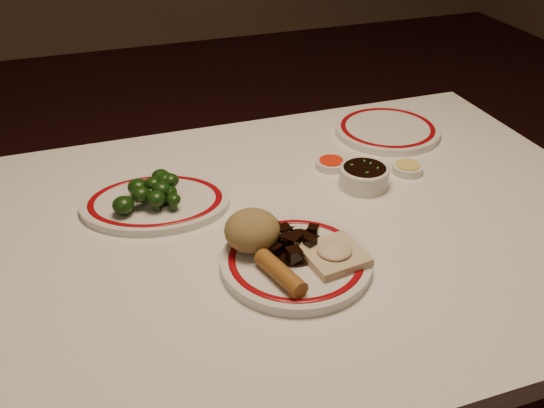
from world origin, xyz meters
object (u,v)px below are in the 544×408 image
Objects in this scene: rice_mound at (252,230)px; broccoli_plate at (156,203)px; dining_table at (308,260)px; stirfry_heap at (291,241)px; broccoli_pile at (153,190)px; main_plate at (296,262)px; soy_bowl at (364,177)px; fried_wonton at (334,254)px; spring_roll at (280,273)px.

rice_mound reaches higher than broccoli_plate.
dining_table is 10.78× the size of stirfry_heap.
broccoli_pile is at bearing 130.52° from stirfry_heap.
main_plate is 3.24× the size of soy_bowl.
stirfry_heap reaches higher than fried_wonton.
dining_table is 0.17m from main_plate.
main_plate is at bearing -53.23° from broccoli_pile.
main_plate is at bearing -121.14° from dining_table.
spring_roll is 0.33× the size of broccoli_plate.
dining_table is 0.20m from soy_bowl.
fried_wonton is (0.06, -0.02, 0.02)m from main_plate.
dining_table is 3.80× the size of main_plate.
fried_wonton is at bearing -3.31° from spring_roll.
fried_wonton is at bearing -49.27° from broccoli_plate.
broccoli_plate is 0.03m from broccoli_pile.
rice_mound is at bearing 159.30° from stirfry_heap.
stirfry_heap reaches higher than soy_bowl.
rice_mound is at bearing 137.78° from main_plate.
soy_bowl is (0.22, 0.20, 0.01)m from main_plate.
fried_wonton is at bearing -48.23° from broccoli_pile.
broccoli_pile reaches higher than fried_wonton.
dining_table is 12.98× the size of rice_mound.
broccoli_pile reaches higher than main_plate.
broccoli_plate is at bearing 125.60° from main_plate.
fried_wonton is 0.37m from broccoli_pile.
rice_mound is at bearing -152.49° from dining_table.
dining_table is 11.62× the size of fried_wonton.
main_plate is 0.09m from rice_mound.
broccoli_plate is (-0.24, 0.28, -0.02)m from fried_wonton.
rice_mound is at bearing -152.31° from soy_bowl.
broccoli_pile is at bearing 131.77° from fried_wonton.
fried_wonton is at bearing -126.61° from soy_bowl.
rice_mound is 0.89× the size of spring_roll.
stirfry_heap is (0.00, 0.03, 0.02)m from main_plate.
broccoli_plate is (-0.19, 0.23, -0.02)m from stirfry_heap.
broccoli_plate is at bearing 59.37° from broccoli_pile.
fried_wonton is 0.80× the size of broccoli_pile.
broccoli_pile is (-0.26, 0.13, 0.13)m from dining_table.
broccoli_plate is at bearing 130.73° from fried_wonton.
rice_mound is 0.32m from soy_bowl.
fried_wonton is at bearing -96.47° from dining_table.
broccoli_pile is at bearing 172.62° from soy_bowl.
stirfry_heap is 1.14× the size of soy_bowl.
rice_mound is 0.83× the size of stirfry_heap.
main_plate is 0.32m from broccoli_plate.
dining_table is 12.30× the size of soy_bowl.
stirfry_heap is at bearing -128.40° from dining_table.
stirfry_heap reaches higher than dining_table.
fried_wonton reaches higher than dining_table.
main_plate is at bearing 158.47° from fried_wonton.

